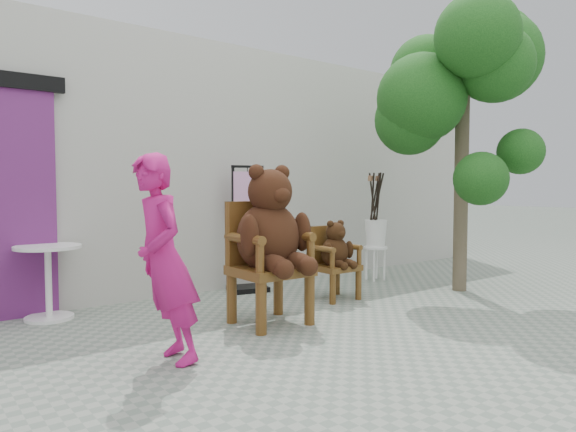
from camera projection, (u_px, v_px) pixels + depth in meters
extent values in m
plane|color=gray|center=(420.00, 329.00, 4.55)|extent=(60.00, 60.00, 0.00)
cube|color=#B2B1A7|center=(235.00, 169.00, 6.92)|extent=(9.00, 1.00, 3.00)
cylinder|color=#4B2F10|center=(261.00, 308.00, 4.35)|extent=(0.10, 0.10, 0.45)
cylinder|color=#4B2F10|center=(232.00, 299.00, 4.73)|extent=(0.10, 0.10, 0.45)
cylinder|color=#4B2F10|center=(309.00, 300.00, 4.67)|extent=(0.10, 0.10, 0.45)
cylinder|color=#4B2F10|center=(278.00, 292.00, 5.06)|extent=(0.10, 0.10, 0.45)
cube|color=#4B2F10|center=(270.00, 271.00, 4.69)|extent=(0.64, 0.59, 0.09)
cube|color=#4B2F10|center=(255.00, 232.00, 4.87)|extent=(0.61, 0.09, 0.59)
cylinder|color=#4B2F10|center=(230.00, 234.00, 4.70)|extent=(0.09, 0.09, 0.59)
cylinder|color=#4B2F10|center=(260.00, 257.00, 4.32)|extent=(0.07, 0.07, 0.27)
cylinder|color=#4B2F10|center=(244.00, 239.00, 4.50)|extent=(0.09, 0.56, 0.09)
cylinder|color=#4B2F10|center=(278.00, 230.00, 5.04)|extent=(0.09, 0.09, 0.59)
cylinder|color=#4B2F10|center=(311.00, 252.00, 4.66)|extent=(0.07, 0.07, 0.27)
cylinder|color=#4B2F10|center=(294.00, 235.00, 4.84)|extent=(0.09, 0.56, 0.09)
ellipsoid|color=black|center=(268.00, 237.00, 4.70)|extent=(0.61, 0.52, 0.64)
sphere|color=black|center=(270.00, 191.00, 4.65)|extent=(0.41, 0.41, 0.41)
ellipsoid|color=black|center=(281.00, 195.00, 4.52)|extent=(0.18, 0.15, 0.15)
sphere|color=black|center=(256.00, 172.00, 4.56)|extent=(0.14, 0.14, 0.14)
sphere|color=black|center=(282.00, 173.00, 4.73)|extent=(0.14, 0.14, 0.14)
ellipsoid|color=black|center=(250.00, 235.00, 4.41)|extent=(0.14, 0.20, 0.37)
ellipsoid|color=black|center=(274.00, 265.00, 4.41)|extent=(0.18, 0.36, 0.18)
sphere|color=black|center=(284.00, 269.00, 4.30)|extent=(0.17, 0.17, 0.17)
ellipsoid|color=black|center=(302.00, 232.00, 4.76)|extent=(0.14, 0.20, 0.37)
ellipsoid|color=black|center=(298.00, 262.00, 4.57)|extent=(0.18, 0.36, 0.18)
sphere|color=black|center=(308.00, 266.00, 4.46)|extent=(0.17, 0.17, 0.17)
cylinder|color=#4B2F10|center=(333.00, 289.00, 5.49)|extent=(0.07, 0.07, 0.33)
cylinder|color=#4B2F10|center=(312.00, 284.00, 5.77)|extent=(0.07, 0.07, 0.33)
cylinder|color=#4B2F10|center=(358.00, 285.00, 5.73)|extent=(0.07, 0.07, 0.33)
cylinder|color=#4B2F10|center=(337.00, 280.00, 6.00)|extent=(0.07, 0.07, 0.33)
cube|color=#4B2F10|center=(335.00, 267.00, 5.74)|extent=(0.47, 0.43, 0.06)
cube|color=#4B2F10|center=(324.00, 244.00, 5.87)|extent=(0.44, 0.06, 0.43)
cylinder|color=#4B2F10|center=(311.00, 245.00, 5.74)|extent=(0.06, 0.06, 0.43)
cylinder|color=#4B2F10|center=(332.00, 259.00, 5.47)|extent=(0.05, 0.05, 0.19)
cylinder|color=#4B2F10|center=(321.00, 249.00, 5.60)|extent=(0.06, 0.41, 0.06)
cylinder|color=#4B2F10|center=(337.00, 243.00, 5.99)|extent=(0.06, 0.06, 0.43)
cylinder|color=#4B2F10|center=(359.00, 256.00, 5.71)|extent=(0.05, 0.05, 0.19)
cylinder|color=#4B2F10|center=(348.00, 246.00, 5.85)|extent=(0.06, 0.41, 0.06)
ellipsoid|color=black|center=(335.00, 252.00, 5.73)|extent=(0.33, 0.28, 0.35)
sphere|color=black|center=(336.00, 232.00, 5.71)|extent=(0.22, 0.22, 0.22)
ellipsoid|color=black|center=(341.00, 234.00, 5.64)|extent=(0.10, 0.08, 0.08)
sphere|color=black|center=(330.00, 224.00, 5.66)|extent=(0.08, 0.08, 0.08)
sphere|color=black|center=(341.00, 223.00, 5.75)|extent=(0.08, 0.08, 0.08)
ellipsoid|color=black|center=(328.00, 252.00, 5.58)|extent=(0.08, 0.11, 0.20)
ellipsoid|color=black|center=(339.00, 264.00, 5.58)|extent=(0.10, 0.19, 0.10)
sphere|color=black|center=(344.00, 266.00, 5.52)|extent=(0.09, 0.09, 0.09)
ellipsoid|color=black|center=(349.00, 250.00, 5.77)|extent=(0.08, 0.11, 0.20)
ellipsoid|color=black|center=(348.00, 263.00, 5.66)|extent=(0.10, 0.19, 0.10)
sphere|color=black|center=(353.00, 265.00, 5.60)|extent=(0.09, 0.09, 0.09)
imported|color=#B9166C|center=(165.00, 260.00, 3.60)|extent=(0.37, 0.55, 1.48)
cylinder|color=white|center=(48.00, 247.00, 4.84)|extent=(0.60, 0.60, 0.03)
cylinder|color=white|center=(49.00, 283.00, 4.86)|extent=(0.06, 0.06, 0.68)
cylinder|color=white|center=(49.00, 318.00, 4.87)|extent=(0.44, 0.44, 0.03)
cube|color=black|center=(233.00, 230.00, 6.08)|extent=(0.04, 0.04, 1.50)
cube|color=black|center=(262.00, 229.00, 6.22)|extent=(0.04, 0.04, 1.50)
cube|color=black|center=(247.00, 167.00, 6.11)|extent=(0.39, 0.13, 0.03)
cube|color=black|center=(248.00, 289.00, 6.19)|extent=(0.52, 0.45, 0.06)
cube|color=#D18FC3|center=(248.00, 193.00, 6.12)|extent=(0.36, 0.13, 0.52)
cylinder|color=black|center=(247.00, 169.00, 6.11)|extent=(0.01, 0.01, 0.08)
cylinder|color=white|center=(375.00, 248.00, 6.92)|extent=(0.32, 0.32, 0.03)
cylinder|color=white|center=(375.00, 263.00, 7.05)|extent=(0.03, 0.03, 0.44)
cylinder|color=white|center=(366.00, 264.00, 6.95)|extent=(0.03, 0.03, 0.44)
cylinder|color=white|center=(376.00, 265.00, 6.82)|extent=(0.03, 0.03, 0.44)
cylinder|color=white|center=(384.00, 264.00, 6.92)|extent=(0.03, 0.03, 0.44)
cylinder|color=black|center=(372.00, 202.00, 6.91)|extent=(0.14, 0.08, 0.80)
cylinder|color=brown|center=(369.00, 178.00, 6.92)|extent=(0.05, 0.04, 0.08)
cylinder|color=black|center=(373.00, 202.00, 6.86)|extent=(0.04, 0.18, 0.79)
cylinder|color=brown|center=(370.00, 178.00, 6.81)|extent=(0.04, 0.05, 0.08)
cylinder|color=black|center=(378.00, 202.00, 6.92)|extent=(0.03, 0.10, 0.80)
cylinder|color=brown|center=(380.00, 178.00, 6.92)|extent=(0.04, 0.04, 0.07)
cylinder|color=black|center=(377.00, 202.00, 6.93)|extent=(0.10, 0.18, 0.79)
cylinder|color=brown|center=(379.00, 178.00, 6.97)|extent=(0.04, 0.05, 0.08)
cylinder|color=black|center=(374.00, 202.00, 6.93)|extent=(0.18, 0.06, 0.79)
cylinder|color=brown|center=(372.00, 178.00, 6.97)|extent=(0.05, 0.04, 0.08)
cylinder|color=black|center=(376.00, 202.00, 6.94)|extent=(0.09, 0.11, 0.80)
cylinder|color=brown|center=(377.00, 178.00, 6.96)|extent=(0.04, 0.04, 0.08)
cylinder|color=#473C2A|center=(461.00, 171.00, 6.17)|extent=(0.17, 0.17, 2.90)
sphere|color=#0F3810|center=(496.00, 58.00, 6.05)|extent=(1.05, 1.05, 1.05)
sphere|color=#0F3810|center=(477.00, 35.00, 5.39)|extent=(0.89, 0.89, 0.89)
sphere|color=#0F3810|center=(495.00, 64.00, 5.60)|extent=(0.83, 0.83, 0.83)
sphere|color=#0F3810|center=(426.00, 71.00, 6.27)|extent=(0.87, 0.87, 0.87)
sphere|color=#0F3810|center=(421.00, 98.00, 5.91)|extent=(1.02, 1.02, 1.02)
sphere|color=#0F3810|center=(410.00, 120.00, 6.05)|extent=(0.83, 0.83, 0.83)
sphere|color=#0F3810|center=(492.00, 49.00, 6.29)|extent=(1.01, 1.01, 1.01)
sphere|color=#0F3810|center=(481.00, 179.00, 5.51)|extent=(0.58, 0.58, 0.58)
sphere|color=#0F3810|center=(521.00, 152.00, 5.79)|extent=(0.52, 0.52, 0.52)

